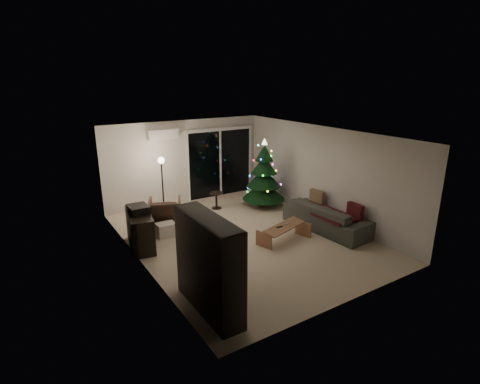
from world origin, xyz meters
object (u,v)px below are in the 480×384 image
object	(u,v)px
bookshelf	(197,268)
christmas_tree	(264,173)
armchair	(165,212)
coffee_table	(284,234)
media_cabinet	(140,230)
sofa	(327,217)

from	to	relation	value
bookshelf	christmas_tree	bearing A→B (deg)	20.41
bookshelf	armchair	xyz separation A→B (m)	(0.94, 3.83, -0.44)
armchair	coffee_table	xyz separation A→B (m)	(2.00, -2.40, -0.18)
media_cabinet	armchair	distance (m)	1.27
coffee_table	sofa	bearing A→B (deg)	-17.05
sofa	coffee_table	size ratio (longest dim) A/B	1.86
media_cabinet	armchair	bearing A→B (deg)	52.99
armchair	christmas_tree	size ratio (longest dim) A/B	0.41
media_cabinet	christmas_tree	world-z (taller)	christmas_tree
sofa	coffee_table	bearing A→B (deg)	85.66
media_cabinet	coffee_table	world-z (taller)	media_cabinet
media_cabinet	sofa	size ratio (longest dim) A/B	0.56
sofa	coffee_table	distance (m)	1.37
media_cabinet	christmas_tree	xyz separation A→B (m)	(4.00, 0.77, 0.61)
christmas_tree	armchair	bearing A→B (deg)	178.54
sofa	coffee_table	xyz separation A→B (m)	(-1.37, 0.01, -0.14)
sofa	armchair	bearing A→B (deg)	50.46
armchair	coffee_table	bearing A→B (deg)	153.42
media_cabinet	coffee_table	bearing A→B (deg)	-17.04
bookshelf	coffee_table	distance (m)	3.32
media_cabinet	sofa	xyz separation A→B (m)	(4.30, -1.56, -0.07)
media_cabinet	armchair	world-z (taller)	media_cabinet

